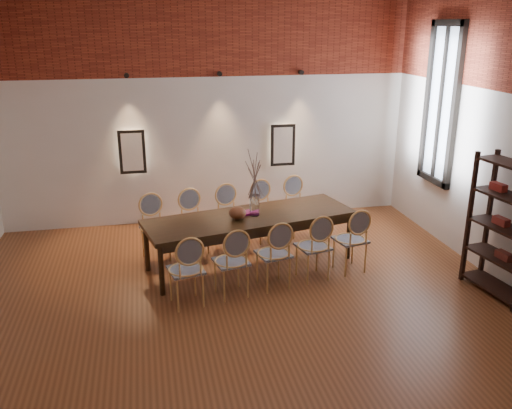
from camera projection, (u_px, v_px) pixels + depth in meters
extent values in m
cube|color=brown|center=(248.00, 316.00, 6.54)|extent=(7.00, 7.00, 0.02)
cube|color=silver|center=(208.00, 107.00, 9.19)|extent=(7.00, 0.10, 4.00)
cube|color=silver|center=(387.00, 319.00, 2.60)|extent=(7.00, 0.10, 4.00)
cube|color=maroon|center=(206.00, 29.00, 8.73)|extent=(7.00, 0.02, 1.50)
cube|color=maroon|center=(403.00, 48.00, 2.27)|extent=(7.00, 0.02, 1.50)
cube|color=#FFEAC6|center=(132.00, 152.00, 9.07)|extent=(0.36, 0.06, 0.66)
cube|color=#FFEAC6|center=(282.00, 145.00, 9.57)|extent=(0.36, 0.06, 0.66)
cylinder|color=black|center=(127.00, 76.00, 8.64)|extent=(0.08, 0.10, 0.08)
cylinder|color=black|center=(220.00, 74.00, 8.93)|extent=(0.08, 0.10, 0.08)
cylinder|color=black|center=(301.00, 72.00, 9.20)|extent=(0.08, 0.10, 0.08)
cube|color=silver|center=(442.00, 104.00, 8.38)|extent=(0.02, 0.78, 2.38)
cube|color=black|center=(441.00, 104.00, 8.37)|extent=(0.08, 0.90, 2.50)
cube|color=black|center=(441.00, 104.00, 8.37)|extent=(0.06, 0.06, 2.40)
cube|color=#321E0F|center=(250.00, 240.00, 7.80)|extent=(3.13, 1.58, 0.75)
cylinder|color=silver|center=(254.00, 205.00, 7.66)|extent=(0.14, 0.14, 0.30)
ellipsoid|color=brown|center=(238.00, 213.00, 7.53)|extent=(0.24, 0.24, 0.18)
cube|color=#820E55|center=(248.00, 213.00, 7.76)|extent=(0.29, 0.23, 0.03)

